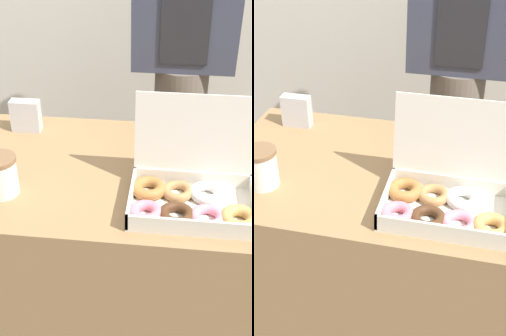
% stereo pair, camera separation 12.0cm
% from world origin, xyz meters
% --- Properties ---
extents(ground_plane, '(14.00, 14.00, 0.00)m').
position_xyz_m(ground_plane, '(0.00, 0.00, 0.00)').
color(ground_plane, '#665B51').
extents(table, '(1.07, 0.67, 0.73)m').
position_xyz_m(table, '(0.00, 0.00, 0.36)').
color(table, '#99754C').
rests_on(table, ground_plane).
extents(donut_box, '(0.37, 0.26, 0.28)m').
position_xyz_m(donut_box, '(0.21, -0.16, 0.77)').
color(donut_box, silver).
rests_on(donut_box, table).
extents(coffee_cup, '(0.10, 0.10, 0.12)m').
position_xyz_m(coffee_cup, '(-0.33, -0.16, 0.79)').
color(coffee_cup, silver).
rests_on(coffee_cup, table).
extents(napkin_holder, '(0.10, 0.04, 0.12)m').
position_xyz_m(napkin_holder, '(-0.37, 0.22, 0.78)').
color(napkin_holder, silver).
rests_on(napkin_holder, table).
extents(person_customer, '(0.40, 0.22, 1.62)m').
position_xyz_m(person_customer, '(0.17, 0.60, 0.89)').
color(person_customer, '#665B51').
rests_on(person_customer, ground_plane).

